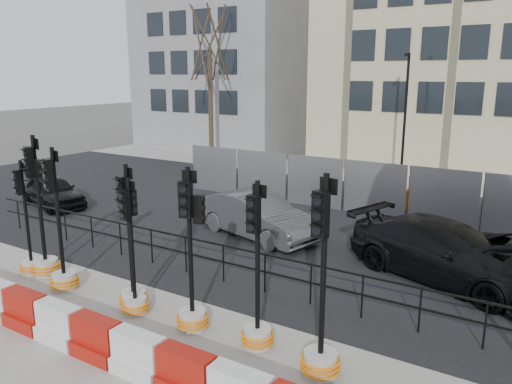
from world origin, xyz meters
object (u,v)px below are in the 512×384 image
Objects in this scene: traffic_signal_h at (321,337)px; car_a at (52,191)px; car_c at (446,252)px; traffic_signal_a at (30,251)px; traffic_signal_d at (132,275)px.

traffic_signal_h is 14.46m from car_a.
car_a is at bearing 111.83° from car_c.
traffic_signal_a is 0.92× the size of traffic_signal_d.
traffic_signal_d is 4.61m from traffic_signal_h.
car_c is (0.96, 5.43, -0.00)m from traffic_signal_h.
traffic_signal_h is at bearing 14.57° from traffic_signal_d.
traffic_signal_a is at bearing -163.89° from traffic_signal_d.
traffic_signal_a is 7.07m from car_a.
traffic_signal_a is 3.71m from traffic_signal_d.
traffic_signal_h reaches higher than traffic_signal_d.
traffic_signal_d reaches higher than car_c.
car_a is 0.70× the size of car_c.
car_a is at bearing 169.16° from traffic_signal_d.
car_a is (-5.33, 4.64, -0.01)m from traffic_signal_a.
traffic_signal_h is 5.51m from car_c.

